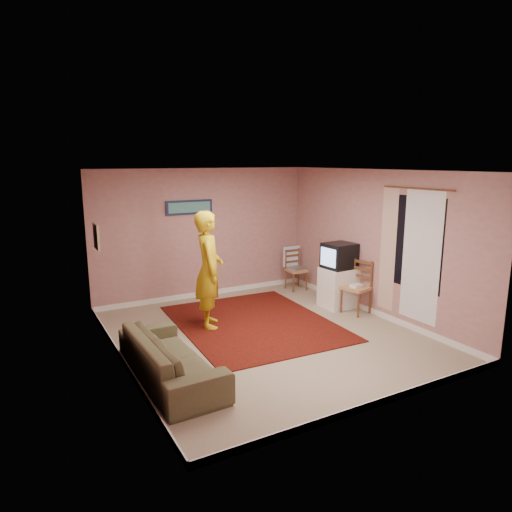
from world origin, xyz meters
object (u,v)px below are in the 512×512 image
tv_cabinet (338,287)px  chair_b (357,282)px  sofa (171,357)px  chair_a (296,266)px  crt_tv (339,256)px  person (209,270)px

tv_cabinet → chair_b: 0.50m
sofa → chair_a: bearing=-56.0°
crt_tv → sofa: crt_tv is taller
chair_b → sofa: bearing=-90.1°
crt_tv → chair_b: (0.06, -0.45, -0.40)m
crt_tv → sofa: size_ratio=0.29×
chair_a → crt_tv: bearing=-87.6°
tv_cabinet → sofa: bearing=-160.8°
chair_b → person: size_ratio=0.27×
tv_cabinet → person: bearing=175.0°
sofa → tv_cabinet: bearing=-72.6°
tv_cabinet → sofa: size_ratio=0.37×
chair_b → person: 2.72m
tv_cabinet → chair_a: size_ratio=1.60×
chair_a → chair_b: chair_b is taller
chair_a → sofa: (-3.71, -2.67, -0.24)m
tv_cabinet → sofa: 3.97m
chair_b → person: person is taller
tv_cabinet → chair_a: chair_a is taller
crt_tv → chair_a: size_ratio=1.24×
chair_b → sofa: chair_b is taller
chair_b → chair_a: bearing=170.1°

